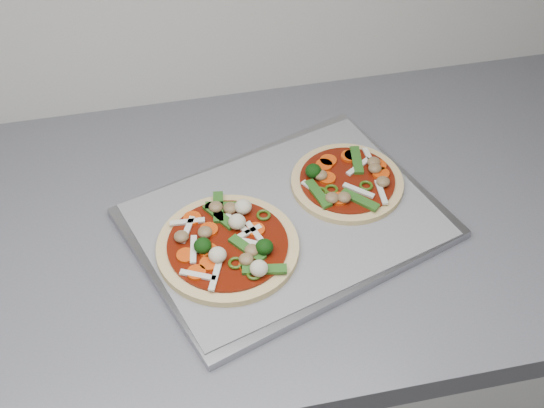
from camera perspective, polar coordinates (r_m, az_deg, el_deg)
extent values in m
cube|color=silver|center=(1.52, 11.83, -11.51)|extent=(3.60, 0.60, 0.86)
cube|color=slate|center=(1.18, 15.03, 0.54)|extent=(3.60, 0.60, 0.04)
cube|color=#9B9BA1|center=(1.07, 1.10, -1.46)|extent=(0.49, 0.43, 0.01)
cube|color=gray|center=(1.06, 1.11, -1.18)|extent=(0.46, 0.39, 0.00)
cylinder|color=tan|center=(1.02, -3.35, -3.30)|extent=(0.23, 0.23, 0.01)
cylinder|color=maroon|center=(1.01, -3.36, -3.04)|extent=(0.19, 0.19, 0.00)
cylinder|color=#FF5813|center=(0.98, -1.69, -4.72)|extent=(0.03, 0.03, 0.00)
cube|color=silver|center=(1.03, -2.63, -1.50)|extent=(0.03, 0.05, 0.00)
torus|color=#315010|center=(0.97, -1.35, -5.29)|extent=(0.02, 0.02, 0.00)
cube|color=silver|center=(1.03, -6.39, -1.93)|extent=(0.03, 0.05, 0.00)
cylinder|color=#FF5813|center=(1.00, -4.82, -3.52)|extent=(0.04, 0.04, 0.00)
cube|color=silver|center=(1.01, -5.93, -3.42)|extent=(0.02, 0.05, 0.00)
cube|color=#356421|center=(1.04, -3.97, -0.91)|extent=(0.04, 0.06, 0.00)
cube|color=silver|center=(1.02, -1.97, -2.24)|extent=(0.05, 0.03, 0.00)
ellipsoid|color=olive|center=(1.05, -4.25, -0.22)|extent=(0.02, 0.02, 0.01)
ellipsoid|color=olive|center=(1.02, -5.06, -2.12)|extent=(0.02, 0.02, 0.01)
cylinder|color=#FF5813|center=(1.00, -6.50, -3.87)|extent=(0.03, 0.03, 0.00)
cube|color=silver|center=(1.01, -1.49, -2.94)|extent=(0.05, 0.03, 0.00)
torus|color=#315010|center=(0.99, -2.76, -4.46)|extent=(0.03, 0.03, 0.00)
cube|color=silver|center=(0.98, -5.60, -5.36)|extent=(0.05, 0.03, 0.00)
ellipsoid|color=beige|center=(0.97, -0.99, -4.86)|extent=(0.03, 0.03, 0.02)
ellipsoid|color=olive|center=(1.05, -3.15, -0.31)|extent=(0.03, 0.03, 0.01)
cylinder|color=#FF5813|center=(1.04, -6.02, -1.07)|extent=(0.03, 0.03, 0.00)
cylinder|color=#FF5813|center=(1.02, -1.23, -1.94)|extent=(0.03, 0.03, 0.00)
ellipsoid|color=beige|center=(0.99, -4.12, -3.85)|extent=(0.03, 0.03, 0.02)
cylinder|color=#FF5813|center=(1.03, -4.78, -1.93)|extent=(0.03, 0.03, 0.00)
torus|color=#315010|center=(1.04, -0.64, -0.84)|extent=(0.03, 0.03, 0.00)
cube|color=silver|center=(1.04, -6.40, -1.34)|extent=(0.05, 0.01, 0.00)
ellipsoid|color=#0E380A|center=(1.00, -5.24, -3.14)|extent=(0.03, 0.03, 0.02)
cylinder|color=#FF5813|center=(0.98, -5.72, -5.16)|extent=(0.03, 0.03, 0.00)
cube|color=silver|center=(0.97, -4.29, -5.43)|extent=(0.03, 0.05, 0.00)
ellipsoid|color=olive|center=(0.99, -1.52, -3.50)|extent=(0.03, 0.03, 0.01)
cube|color=#356421|center=(1.00, -1.88, -3.38)|extent=(0.05, 0.06, 0.00)
cube|color=silver|center=(1.02, -1.22, -2.25)|extent=(0.02, 0.05, 0.00)
ellipsoid|color=beige|center=(1.02, -2.65, -1.34)|extent=(0.03, 0.03, 0.02)
cube|color=#356421|center=(1.06, -4.07, -0.23)|extent=(0.02, 0.06, 0.00)
ellipsoid|color=#0E380A|center=(0.99, -0.58, -3.25)|extent=(0.03, 0.03, 0.02)
cube|color=#356421|center=(1.06, -3.49, -0.17)|extent=(0.06, 0.03, 0.00)
ellipsoid|color=olive|center=(1.02, -6.85, -2.45)|extent=(0.02, 0.02, 0.01)
cube|color=#356421|center=(0.98, -0.57, -4.95)|extent=(0.06, 0.02, 0.00)
ellipsoid|color=olive|center=(0.98, -1.95, -4.19)|extent=(0.03, 0.03, 0.01)
ellipsoid|color=beige|center=(1.04, -2.19, -0.21)|extent=(0.03, 0.03, 0.02)
cylinder|color=#FF5813|center=(0.98, -1.81, -4.60)|extent=(0.03, 0.03, 0.00)
cylinder|color=#FF5813|center=(0.99, -4.76, -4.48)|extent=(0.03, 0.03, 0.00)
cylinder|color=tan|center=(1.11, 5.67, 1.62)|extent=(0.18, 0.18, 0.01)
cylinder|color=maroon|center=(1.11, 5.69, 1.84)|extent=(0.15, 0.15, 0.00)
ellipsoid|color=olive|center=(1.10, 3.69, 2.19)|extent=(0.03, 0.03, 0.01)
ellipsoid|color=#0E380A|center=(1.10, 3.14, 2.51)|extent=(0.03, 0.03, 0.02)
cylinder|color=#FF5813|center=(1.12, 8.20, 2.28)|extent=(0.04, 0.04, 0.00)
cylinder|color=#FF5813|center=(1.14, 6.09, 3.64)|extent=(0.03, 0.03, 0.00)
ellipsoid|color=olive|center=(1.13, 7.67, 3.15)|extent=(0.03, 0.03, 0.01)
cylinder|color=#FF5813|center=(1.10, 4.17, 1.96)|extent=(0.03, 0.03, 0.00)
torus|color=#315010|center=(1.09, 7.10, 1.37)|extent=(0.03, 0.03, 0.00)
cube|color=#356421|center=(1.08, 3.49, 0.78)|extent=(0.03, 0.06, 0.00)
cylinder|color=#FF5813|center=(1.12, 3.93, 2.94)|extent=(0.04, 0.04, 0.00)
cylinder|color=#FF5813|center=(1.14, 5.83, 3.60)|extent=(0.03, 0.03, 0.00)
torus|color=#315010|center=(1.08, 3.65, 0.90)|extent=(0.03, 0.03, 0.00)
cylinder|color=#FF5813|center=(1.13, 4.26, 3.28)|extent=(0.03, 0.03, 0.00)
torus|color=#315010|center=(1.08, 4.49, 1.10)|extent=(0.03, 0.03, 0.00)
cube|color=#356421|center=(1.13, 6.39, 3.30)|extent=(0.02, 0.06, 0.00)
cube|color=silver|center=(1.14, 7.36, 3.40)|extent=(0.01, 0.05, 0.00)
cube|color=silver|center=(1.09, 6.54, 1.02)|extent=(0.04, 0.04, 0.00)
cylinder|color=#FF5813|center=(1.07, 5.11, 0.40)|extent=(0.03, 0.03, 0.00)
cube|color=#356421|center=(1.07, 6.62, 0.31)|extent=(0.05, 0.05, 0.00)
ellipsoid|color=olive|center=(1.07, 5.46, 0.50)|extent=(0.02, 0.02, 0.01)
cube|color=silver|center=(1.12, 6.53, 2.82)|extent=(0.04, 0.03, 0.00)
cylinder|color=#FF5813|center=(1.13, 7.99, 2.89)|extent=(0.03, 0.03, 0.00)
ellipsoid|color=olive|center=(1.07, 4.55, 0.46)|extent=(0.03, 0.03, 0.01)
ellipsoid|color=olive|center=(1.12, 7.75, 2.69)|extent=(0.03, 0.03, 0.01)
cube|color=silver|center=(1.08, 3.23, 1.04)|extent=(0.03, 0.05, 0.00)
cube|color=silver|center=(1.09, 8.22, 0.89)|extent=(0.01, 0.05, 0.00)
ellipsoid|color=olive|center=(1.10, 8.36, 1.68)|extent=(0.03, 0.03, 0.01)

